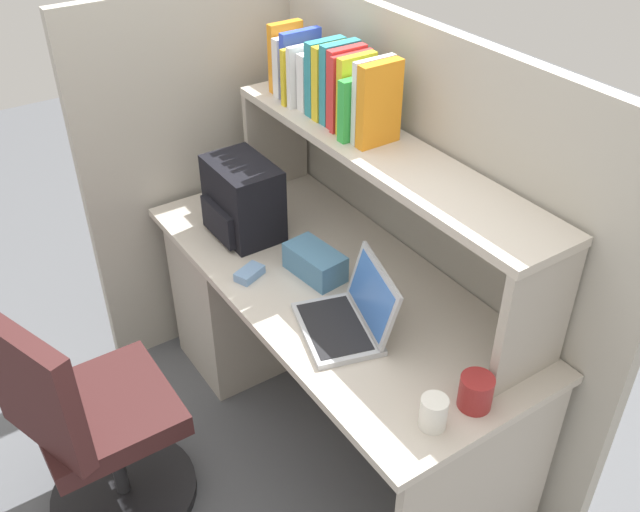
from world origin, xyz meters
name	(u,v)px	position (x,y,z in m)	size (l,w,h in m)	color
ground_plane	(330,422)	(0.00, 0.00, 0.00)	(8.00, 8.00, 0.00)	#595B60
desk	(278,295)	(-0.39, 0.00, 0.40)	(1.60, 0.70, 0.73)	beige
cubicle_partition_rear	(417,235)	(0.00, 0.38, 0.78)	(1.84, 0.05, 1.55)	#B2ADA0
cubicle_partition_left	(209,175)	(-0.85, -0.05, 0.78)	(0.05, 1.06, 1.55)	#B2ADA0
overhead_hutch	(382,175)	(0.00, 0.20, 1.08)	(1.44, 0.28, 0.45)	#B3A99C
reference_books_on_shelf	(331,82)	(-0.31, 0.20, 1.30)	(0.60, 0.19, 0.28)	orange
laptop	(350,316)	(0.24, -0.10, 0.78)	(0.37, 0.34, 0.22)	#B7BABF
backpack	(242,200)	(-0.44, -0.11, 0.87)	(0.30, 0.22, 0.29)	black
computer_mouse	(250,273)	(-0.17, -0.23, 0.75)	(0.06, 0.10, 0.03)	#7299C6
paper_cup	(433,413)	(0.69, -0.15, 0.78)	(0.08, 0.08, 0.10)	white
tissue_box	(315,262)	(-0.06, -0.03, 0.78)	(0.22, 0.12, 0.10)	teal
snack_canister	(475,392)	(0.70, 0.00, 0.78)	(0.10, 0.10, 0.10)	maroon
office_chair	(94,433)	(-0.11, -0.88, 0.39)	(0.53, 0.54, 0.93)	black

